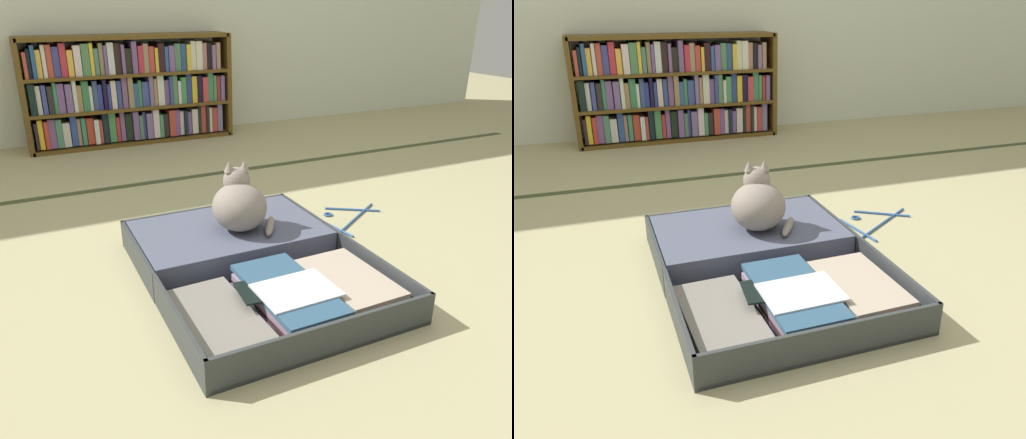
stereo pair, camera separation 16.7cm
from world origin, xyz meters
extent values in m
plane|color=tan|center=(0.00, 0.00, 0.00)|extent=(10.00, 10.00, 0.00)
cube|color=#3D4628|center=(0.00, 1.31, 0.00)|extent=(4.80, 0.05, 0.00)
cube|color=brown|center=(-0.73, 2.24, 0.35)|extent=(0.03, 0.28, 0.70)
cube|color=brown|center=(0.60, 2.24, 0.35)|extent=(0.03, 0.28, 0.70)
cube|color=brown|center=(-0.06, 2.24, 0.68)|extent=(1.33, 0.28, 0.02)
cube|color=brown|center=(-0.06, 2.24, 0.01)|extent=(1.33, 0.28, 0.02)
cube|color=brown|center=(-0.06, 2.24, 0.24)|extent=(1.30, 0.28, 0.02)
cube|color=#281F26|center=(-0.69, 2.24, 0.12)|extent=(0.02, 0.24, 0.17)
cube|color=yellow|center=(-0.66, 2.24, 0.13)|extent=(0.03, 0.24, 0.18)
cube|color=#C1372B|center=(-0.63, 2.23, 0.12)|extent=(0.03, 0.24, 0.17)
cube|color=#794C83|center=(-0.59, 2.24, 0.12)|extent=(0.04, 0.24, 0.18)
cube|color=#477F62|center=(-0.55, 2.24, 0.12)|extent=(0.04, 0.24, 0.18)
cube|color=beige|center=(-0.51, 2.24, 0.11)|extent=(0.04, 0.24, 0.15)
cube|color=#2D4A97|center=(-0.46, 2.25, 0.13)|extent=(0.04, 0.24, 0.19)
cube|color=#926D5E|center=(-0.43, 2.25, 0.12)|extent=(0.02, 0.24, 0.17)
cube|color=#3A835F|center=(-0.40, 2.24, 0.12)|extent=(0.03, 0.24, 0.17)
cube|color=#B63927|center=(-0.36, 2.25, 0.12)|extent=(0.04, 0.24, 0.17)
cube|color=silver|center=(-0.32, 2.23, 0.11)|extent=(0.03, 0.24, 0.16)
cube|color=#B74134|center=(-0.30, 2.24, 0.11)|extent=(0.02, 0.24, 0.15)
cube|color=black|center=(-0.27, 2.24, 0.13)|extent=(0.03, 0.24, 0.19)
cube|color=#43894C|center=(-0.22, 2.25, 0.13)|extent=(0.04, 0.24, 0.19)
cube|color=#B22D32|center=(-0.18, 2.25, 0.11)|extent=(0.02, 0.24, 0.16)
cube|color=#764D8C|center=(-0.15, 2.25, 0.13)|extent=(0.03, 0.24, 0.19)
cube|color=black|center=(-0.11, 2.25, 0.12)|extent=(0.04, 0.24, 0.18)
cube|color=slate|center=(-0.07, 2.23, 0.13)|extent=(0.04, 0.24, 0.19)
cube|color=#457251|center=(-0.03, 2.23, 0.11)|extent=(0.02, 0.24, 0.16)
cube|color=#383F89|center=(-0.01, 2.25, 0.12)|extent=(0.02, 0.24, 0.18)
cube|color=slate|center=(0.02, 2.23, 0.12)|extent=(0.04, 0.24, 0.17)
cube|color=silver|center=(0.07, 2.24, 0.13)|extent=(0.04, 0.24, 0.19)
cube|color=#408250|center=(0.10, 2.23, 0.11)|extent=(0.02, 0.24, 0.15)
cube|color=black|center=(0.14, 2.24, 0.11)|extent=(0.03, 0.24, 0.15)
cube|color=#B53E2C|center=(0.18, 2.23, 0.12)|extent=(0.04, 0.24, 0.18)
cube|color=#744D8D|center=(0.22, 2.24, 0.12)|extent=(0.03, 0.24, 0.17)
cube|color=silver|center=(0.25, 2.25, 0.12)|extent=(0.03, 0.24, 0.16)
cube|color=black|center=(0.28, 2.23, 0.12)|extent=(0.02, 0.24, 0.17)
cube|color=#715396|center=(0.31, 2.25, 0.11)|extent=(0.03, 0.24, 0.15)
cube|color=beige|center=(0.35, 2.25, 0.12)|extent=(0.04, 0.24, 0.17)
cube|color=black|center=(0.38, 2.24, 0.13)|extent=(0.02, 0.24, 0.19)
cube|color=#B13E34|center=(0.41, 2.25, 0.13)|extent=(0.03, 0.24, 0.20)
cube|color=black|center=(0.44, 2.23, 0.13)|extent=(0.02, 0.24, 0.18)
cube|color=silver|center=(0.46, 2.24, 0.12)|extent=(0.02, 0.24, 0.17)
cube|color=#B23A33|center=(0.49, 2.24, 0.12)|extent=(0.04, 0.24, 0.17)
cube|color=slate|center=(0.53, 2.24, 0.13)|extent=(0.03, 0.24, 0.19)
cube|color=brown|center=(-0.06, 2.24, 0.45)|extent=(1.30, 0.28, 0.02)
cube|color=black|center=(-0.68, 2.23, 0.34)|extent=(0.04, 0.24, 0.19)
cube|color=silver|center=(-0.64, 2.25, 0.34)|extent=(0.03, 0.24, 0.17)
cube|color=#3A4396|center=(-0.61, 2.24, 0.34)|extent=(0.03, 0.24, 0.18)
cube|color=#282423|center=(-0.57, 2.24, 0.33)|extent=(0.03, 0.24, 0.17)
cube|color=#378859|center=(-0.55, 2.25, 0.34)|extent=(0.02, 0.24, 0.19)
cube|color=#735390|center=(-0.51, 2.24, 0.34)|extent=(0.04, 0.24, 0.18)
cube|color=slate|center=(-0.47, 2.23, 0.34)|extent=(0.04, 0.24, 0.17)
cube|color=silver|center=(-0.43, 2.23, 0.35)|extent=(0.02, 0.24, 0.20)
cube|color=#9A734A|center=(-0.40, 2.24, 0.33)|extent=(0.03, 0.24, 0.16)
cube|color=#347B4D|center=(-0.37, 2.24, 0.34)|extent=(0.04, 0.24, 0.18)
cube|color=silver|center=(-0.33, 2.24, 0.33)|extent=(0.02, 0.24, 0.15)
cube|color=#374D82|center=(-0.31, 2.25, 0.34)|extent=(0.03, 0.24, 0.18)
cube|color=#2C3A96|center=(-0.28, 2.25, 0.33)|extent=(0.03, 0.24, 0.16)
cube|color=black|center=(-0.25, 2.23, 0.34)|extent=(0.02, 0.24, 0.19)
cube|color=#2E3D95|center=(-0.22, 2.24, 0.33)|extent=(0.02, 0.24, 0.16)
cube|color=beige|center=(-0.19, 2.24, 0.34)|extent=(0.03, 0.24, 0.18)
cube|color=#314788|center=(-0.16, 2.25, 0.34)|extent=(0.03, 0.24, 0.17)
cube|color=#785081|center=(-0.12, 2.24, 0.35)|extent=(0.03, 0.24, 0.19)
cube|color=#8F774D|center=(-0.08, 2.23, 0.35)|extent=(0.03, 0.24, 0.20)
cube|color=#2C5087|center=(-0.05, 2.24, 0.33)|extent=(0.03, 0.24, 0.15)
cube|color=#408050|center=(-0.02, 2.25, 0.33)|extent=(0.02, 0.24, 0.17)
cube|color=#37488F|center=(0.01, 2.24, 0.33)|extent=(0.04, 0.24, 0.16)
cube|color=slate|center=(0.05, 2.23, 0.35)|extent=(0.03, 0.24, 0.19)
cube|color=#A37B4C|center=(0.08, 2.24, 0.34)|extent=(0.02, 0.24, 0.18)
cube|color=silver|center=(0.12, 2.24, 0.35)|extent=(0.04, 0.24, 0.19)
cube|color=slate|center=(0.16, 2.25, 0.33)|extent=(0.03, 0.24, 0.16)
cube|color=#32418D|center=(0.19, 2.23, 0.34)|extent=(0.02, 0.24, 0.19)
cube|color=#48784E|center=(0.21, 2.23, 0.35)|extent=(0.03, 0.24, 0.19)
cube|color=silver|center=(0.24, 2.23, 0.32)|extent=(0.02, 0.24, 0.15)
cube|color=#3F884F|center=(0.27, 2.24, 0.34)|extent=(0.04, 0.24, 0.17)
cube|color=navy|center=(0.31, 2.24, 0.35)|extent=(0.03, 0.24, 0.19)
cube|color=yellow|center=(0.35, 2.24, 0.34)|extent=(0.03, 0.24, 0.18)
cube|color=black|center=(0.39, 2.23, 0.34)|extent=(0.04, 0.24, 0.18)
cube|color=#BD3B3B|center=(0.43, 2.23, 0.33)|extent=(0.04, 0.24, 0.17)
cube|color=#3B8156|center=(0.47, 2.24, 0.35)|extent=(0.04, 0.24, 0.19)
cube|color=#4A8054|center=(0.50, 2.24, 0.34)|extent=(0.02, 0.24, 0.17)
cube|color=#B13626|center=(0.53, 2.25, 0.33)|extent=(0.02, 0.24, 0.17)
cube|color=#6B5093|center=(0.55, 2.23, 0.33)|extent=(0.03, 0.24, 0.17)
cube|color=#B64433|center=(-0.69, 2.23, 0.54)|extent=(0.02, 0.24, 0.15)
cube|color=black|center=(-0.66, 2.25, 0.55)|extent=(0.02, 0.24, 0.17)
cube|color=#284E85|center=(-0.64, 2.23, 0.56)|extent=(0.02, 0.24, 0.19)
cube|color=gold|center=(-0.61, 2.24, 0.55)|extent=(0.03, 0.24, 0.16)
cube|color=beige|center=(-0.58, 2.24, 0.56)|extent=(0.02, 0.24, 0.19)
cube|color=#B6422E|center=(-0.55, 2.24, 0.56)|extent=(0.03, 0.24, 0.19)
cube|color=#3A3D84|center=(-0.51, 2.24, 0.55)|extent=(0.04, 0.24, 0.18)
cube|color=#C22E3C|center=(-0.47, 2.25, 0.56)|extent=(0.04, 0.24, 0.20)
cube|color=gold|center=(-0.43, 2.24, 0.54)|extent=(0.03, 0.24, 0.16)
cube|color=silver|center=(-0.39, 2.24, 0.56)|extent=(0.04, 0.24, 0.18)
cube|color=#487E4D|center=(-0.34, 2.23, 0.56)|extent=(0.04, 0.24, 0.19)
cube|color=gold|center=(-0.30, 2.23, 0.56)|extent=(0.02, 0.24, 0.19)
cube|color=#477765|center=(-0.28, 2.24, 0.54)|extent=(0.03, 0.24, 0.16)
cube|color=#8D7E50|center=(-0.24, 2.25, 0.56)|extent=(0.03, 0.24, 0.19)
cube|color=#6D4D8C|center=(-0.22, 2.24, 0.55)|extent=(0.02, 0.24, 0.18)
cube|color=silver|center=(-0.19, 2.24, 0.56)|extent=(0.04, 0.24, 0.19)
cube|color=black|center=(-0.15, 2.25, 0.56)|extent=(0.04, 0.24, 0.19)
cube|color=slate|center=(-0.11, 2.23, 0.55)|extent=(0.02, 0.24, 0.18)
cube|color=black|center=(-0.08, 2.25, 0.54)|extent=(0.04, 0.24, 0.15)
cube|color=#6A4E80|center=(-0.04, 2.23, 0.56)|extent=(0.03, 0.24, 0.20)
cube|color=#C02E3D|center=(0.00, 2.24, 0.55)|extent=(0.04, 0.24, 0.17)
cube|color=#93785A|center=(0.03, 2.23, 0.55)|extent=(0.03, 0.24, 0.18)
cube|color=#C0413B|center=(0.07, 2.24, 0.55)|extent=(0.03, 0.24, 0.16)
cube|color=gold|center=(0.10, 2.23, 0.54)|extent=(0.02, 0.24, 0.15)
cube|color=black|center=(0.13, 2.24, 0.55)|extent=(0.04, 0.24, 0.18)
cube|color=#2B518C|center=(0.17, 2.24, 0.54)|extent=(0.02, 0.24, 0.16)
cube|color=#705392|center=(0.20, 2.24, 0.55)|extent=(0.04, 0.24, 0.16)
cube|color=#4B7D53|center=(0.25, 2.25, 0.55)|extent=(0.04, 0.24, 0.17)
cube|color=navy|center=(0.29, 2.24, 0.55)|extent=(0.03, 0.24, 0.17)
cube|color=gold|center=(0.32, 2.23, 0.55)|extent=(0.03, 0.24, 0.17)
cube|color=silver|center=(0.36, 2.25, 0.56)|extent=(0.03, 0.24, 0.19)
cube|color=beige|center=(0.39, 2.24, 0.56)|extent=(0.04, 0.24, 0.18)
cube|color=#A56E5F|center=(0.43, 2.25, 0.55)|extent=(0.03, 0.24, 0.17)
cube|color=black|center=(0.47, 2.25, 0.55)|extent=(0.03, 0.24, 0.17)
cube|color=slate|center=(0.50, 2.23, 0.54)|extent=(0.02, 0.24, 0.16)
cube|color=#98725E|center=(0.53, 2.23, 0.55)|extent=(0.03, 0.24, 0.17)
cube|color=#34383A|center=(-0.13, -0.09, 0.01)|extent=(0.71, 0.47, 0.01)
cube|color=#34383A|center=(-0.13, -0.32, 0.05)|extent=(0.71, 0.01, 0.11)
cube|color=#34383A|center=(-0.48, -0.10, 0.05)|extent=(0.01, 0.47, 0.11)
cube|color=#34383A|center=(0.22, -0.09, 0.05)|extent=(0.01, 0.47, 0.11)
cube|color=#48545C|center=(-0.13, -0.09, 0.02)|extent=(0.69, 0.44, 0.01)
cube|color=#34383A|center=(-0.13, 0.37, 0.01)|extent=(0.71, 0.47, 0.01)
cube|color=#34383A|center=(-0.14, 0.60, 0.05)|extent=(0.71, 0.01, 0.11)
cube|color=#34383A|center=(-0.48, 0.37, 0.05)|extent=(0.01, 0.47, 0.11)
cube|color=#34383A|center=(0.21, 0.37, 0.05)|extent=(0.01, 0.47, 0.11)
cube|color=#48545C|center=(-0.13, 0.37, 0.02)|extent=(0.69, 0.44, 0.01)
cylinder|color=black|center=(-0.13, 0.14, 0.02)|extent=(0.69, 0.02, 0.02)
cube|color=#77625F|center=(-0.35, -0.10, 0.03)|extent=(0.21, 0.34, 0.02)
cube|color=gray|center=(-0.36, -0.10, 0.05)|extent=(0.22, 0.41, 0.02)
cube|color=#947AA3|center=(-0.14, -0.10, 0.03)|extent=(0.22, 0.40, 0.02)
cube|color=#2F1C20|center=(-0.13, -0.10, 0.05)|extent=(0.21, 0.37, 0.01)
cube|color=gray|center=(-0.14, -0.10, 0.07)|extent=(0.22, 0.39, 0.02)
cube|color=#305470|center=(-0.13, -0.09, 0.09)|extent=(0.21, 0.40, 0.02)
cube|color=#292323|center=(0.08, -0.10, 0.03)|extent=(0.21, 0.39, 0.02)
cube|color=gray|center=(0.10, -0.08, 0.05)|extent=(0.22, 0.35, 0.02)
cube|color=#B9A691|center=(0.08, -0.10, 0.07)|extent=(0.21, 0.35, 0.02)
cube|color=white|center=(-0.12, -0.12, 0.10)|extent=(0.24, 0.18, 0.01)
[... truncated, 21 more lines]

